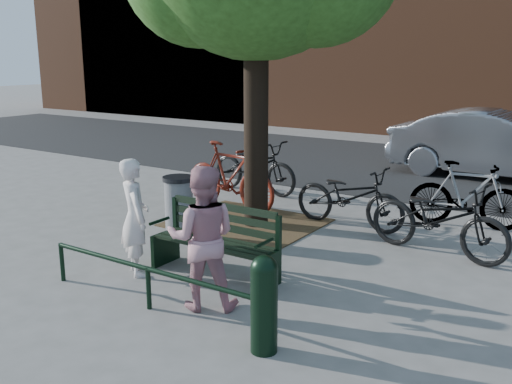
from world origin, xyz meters
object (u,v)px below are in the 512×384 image
Objects in this scene: person_left at (135,217)px; bollard at (264,301)px; litter_bin at (179,207)px; parked_car at (496,145)px; bicycle_c at (349,197)px; park_bench at (217,239)px; person_right at (203,238)px.

bollard is (2.50, -0.80, -0.24)m from person_left.
litter_bin is 8.12m from parked_car.
parked_car is (2.63, 8.92, 0.01)m from person_left.
park_bench is at bearing 172.31° from bicycle_c.
person_right is (1.38, -0.32, 0.05)m from person_left.
person_left reaches higher than litter_bin.
park_bench is 0.88× the size of bicycle_c.
person_left is 0.78× the size of bicycle_c.
litter_bin is 0.50× the size of bicycle_c.
litter_bin is (-1.89, 1.76, -0.32)m from person_right.
person_left is 0.93× the size of person_right.
person_left is 9.30m from parked_car.
person_right is at bearing -161.12° from person_left.
parked_car is (1.25, 9.24, -0.04)m from person_right.
litter_bin reaches higher than park_bench.
person_right is at bearing -61.69° from park_bench.
bollard is 4.39m from bicycle_c.
person_right is 1.67× the size of bollard.
bicycle_c is 0.42× the size of parked_car.
bollard is at bearing -165.62° from person_left.
parked_car is (0.13, 9.72, 0.26)m from bollard.
parked_car reaches higher than litter_bin.
bicycle_c is (1.95, 2.03, 0.02)m from litter_bin.
litter_bin is at bearing 157.37° from parked_car.
person_right is 0.84× the size of bicycle_c.
park_bench is 1.66m from litter_bin.
person_right is 1.25m from bollard.
bollard reaches higher than park_bench.
parked_car is (3.15, 7.48, 0.28)m from litter_bin.
park_bench is 1.06× the size of person_right.
person_right is 9.33m from parked_car.
bicycle_c is (-1.06, 4.26, -0.01)m from bollard.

